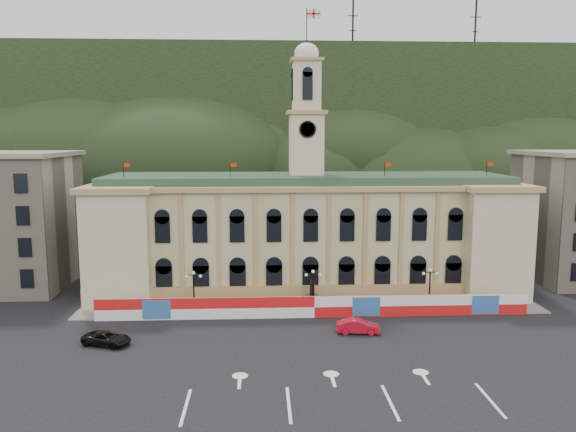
{
  "coord_description": "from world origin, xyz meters",
  "views": [
    {
      "loc": [
        -6.05,
        -47.16,
        20.81
      ],
      "look_at": [
        -2.91,
        18.0,
        11.43
      ],
      "focal_mm": 35.0,
      "sensor_mm": 36.0,
      "label": 1
    }
  ],
  "objects_px": {
    "lamp_center": "(313,287)",
    "black_suv": "(107,338)",
    "statue": "(312,300)",
    "red_sedan": "(358,326)"
  },
  "relations": [
    {
      "from": "lamp_center",
      "to": "red_sedan",
      "type": "relative_size",
      "value": 1.09
    },
    {
      "from": "statue",
      "to": "lamp_center",
      "type": "bearing_deg",
      "value": -90.0
    },
    {
      "from": "statue",
      "to": "red_sedan",
      "type": "height_order",
      "value": "statue"
    },
    {
      "from": "black_suv",
      "to": "statue",
      "type": "bearing_deg",
      "value": -45.65
    },
    {
      "from": "lamp_center",
      "to": "black_suv",
      "type": "xyz_separation_m",
      "value": [
        -21.59,
        -9.56,
        -2.39
      ]
    },
    {
      "from": "lamp_center",
      "to": "red_sedan",
      "type": "distance_m",
      "value": 8.77
    },
    {
      "from": "red_sedan",
      "to": "black_suv",
      "type": "distance_m",
      "value": 25.83
    },
    {
      "from": "red_sedan",
      "to": "black_suv",
      "type": "xyz_separation_m",
      "value": [
        -25.74,
        -2.18,
        -0.08
      ]
    },
    {
      "from": "statue",
      "to": "lamp_center",
      "type": "height_order",
      "value": "lamp_center"
    },
    {
      "from": "red_sedan",
      "to": "statue",
      "type": "bearing_deg",
      "value": 32.5
    }
  ]
}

